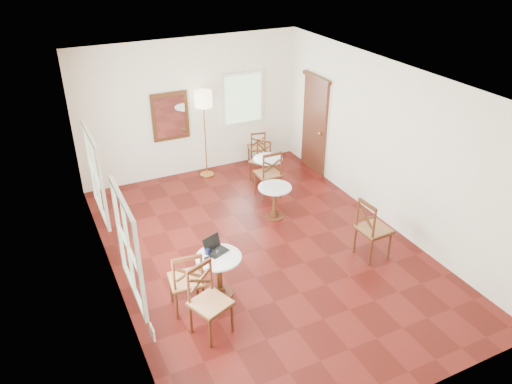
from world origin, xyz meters
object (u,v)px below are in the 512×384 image
chair_back_a (257,147)px  mouse (207,258)px  cafe_table_near (219,272)px  chair_mid_b (372,229)px  cafe_table_mid (275,199)px  floor_lamp (203,105)px  cafe_table_back (268,169)px  navy_mug (208,252)px  chair_back_b (261,160)px  laptop (215,248)px  chair_near_b (209,302)px  chair_mid_a (269,174)px  power_adapter (211,308)px  chair_near_a (186,280)px  water_glass (218,253)px

chair_back_a → mouse: size_ratio=7.68×
cafe_table_near → chair_mid_b: (2.69, -0.17, 0.09)m
cafe_table_mid → chair_mid_b: chair_mid_b is taller
floor_lamp → cafe_table_back: bearing=-46.8°
cafe_table_near → navy_mug: (-0.12, 0.13, 0.32)m
chair_back_b → cafe_table_near: bearing=-69.3°
navy_mug → laptop: bearing=13.4°
cafe_table_mid → mouse: (-1.98, -1.64, 0.33)m
chair_back_b → floor_lamp: 1.73m
chair_near_b → chair_back_a: chair_near_b is taller
cafe_table_near → chair_near_b: bearing=-122.0°
cafe_table_back → cafe_table_near: bearing=-128.5°
chair_mid_a → mouse: bearing=48.3°
cafe_table_back → power_adapter: 4.02m
cafe_table_mid → navy_mug: 2.48m
chair_mid_a → chair_near_a: bearing=45.0°
water_glass → chair_mid_a: bearing=49.7°
chair_near_b → water_glass: 0.81m
cafe_table_mid → chair_mid_a: chair_mid_a is taller
chair_near_b → chair_back_a: bearing=36.3°
floor_lamp → mouse: (-1.46, -3.93, -0.91)m
navy_mug → power_adapter: (-0.12, -0.36, -0.75)m
chair_near_b → cafe_table_mid: bearing=25.1°
laptop → mouse: size_ratio=3.51×
cafe_table_mid → chair_back_a: (0.76, 2.35, 0.00)m
chair_mid_b → power_adapter: bearing=88.5°
laptop → mouse: laptop is taller
floor_lamp → laptop: 4.08m
chair_near_b → navy_mug: bearing=48.7°
chair_back_b → power_adapter: 4.39m
cafe_table_near → water_glass: 0.33m
chair_back_b → water_glass: chair_back_b is taller
chair_mid_b → chair_near_b: bearing=96.1°
cafe_table_back → chair_back_b: bearing=84.5°
cafe_table_back → mouse: 3.79m
chair_mid_a → cafe_table_near: bearing=50.6°
chair_near_b → power_adapter: size_ratio=11.71×
chair_near_a → floor_lamp: (1.83, 4.01, 1.13)m
floor_lamp → water_glass: bearing=-108.1°
cafe_table_mid → chair_mid_b: size_ratio=0.62×
chair_mid_a → floor_lamp: bearing=-60.3°
power_adapter → chair_back_a: bearing=56.5°
chair_mid_a → laptop: (-2.09, -2.31, 0.26)m
chair_mid_a → chair_mid_b: chair_mid_b is taller
chair_near_a → chair_near_b: chair_near_b is taller
chair_back_a → mouse: bearing=68.4°
cafe_table_mid → chair_mid_b: (0.88, -1.82, 0.12)m
chair_mid_b → navy_mug: chair_mid_b is taller
chair_back_a → navy_mug: bearing=68.1°
chair_back_a → water_glass: chair_back_a is taller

